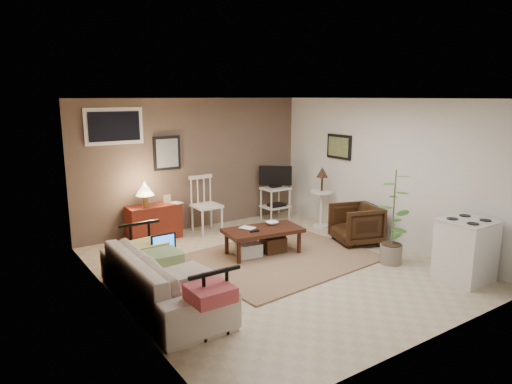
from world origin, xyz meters
TOP-DOWN VIEW (x-y plane):
  - floor at (0.00, 0.00)m, footprint 5.00×5.00m
  - art_back at (-0.55, 2.48)m, footprint 0.50×0.03m
  - art_right at (2.23, 1.05)m, footprint 0.03×0.60m
  - window at (-1.45, 2.48)m, footprint 0.96×0.03m
  - rug at (0.27, 0.24)m, footprint 2.81×2.33m
  - coffee_table at (0.15, 0.53)m, footprint 1.26×0.77m
  - sofa at (-1.80, -0.19)m, footprint 0.64×2.19m
  - sofa_pillows at (-1.75, -0.44)m, footprint 0.42×2.08m
  - sofa_end_rails at (-1.67, -0.19)m, footprint 0.59×2.18m
  - laptop at (-1.59, 0.19)m, footprint 0.34×0.24m
  - red_console at (-0.95, 2.26)m, footprint 0.90×0.40m
  - spindle_chair at (0.03, 2.14)m, footprint 0.47×0.47m
  - tv_stand at (1.58, 2.13)m, footprint 0.53×0.45m
  - side_table at (1.97, 1.20)m, footprint 0.43×0.43m
  - armchair at (1.78, 0.13)m, footprint 0.85×0.87m
  - potted_plant at (1.52, -0.83)m, footprint 0.36×0.36m
  - stove at (1.84, -1.80)m, footprint 0.65×0.60m
  - bowl at (0.41, 0.64)m, footprint 0.20×0.08m
  - book_table at (-0.12, 0.63)m, footprint 0.16×0.08m
  - book_console at (-0.61, 2.14)m, footprint 0.15×0.06m

SIDE VIEW (x-z plane):
  - floor at x=0.00m, z-range 0.00..0.00m
  - rug at x=0.27m, z-range 0.00..0.03m
  - coffee_table at x=0.15m, z-range 0.03..0.48m
  - red_console at x=-0.95m, z-range -0.16..0.88m
  - armchair at x=1.78m, z-range 0.00..0.73m
  - sofa_end_rails at x=-1.67m, z-range 0.00..0.74m
  - stove at x=1.84m, z-range 0.00..0.85m
  - sofa at x=-1.80m, z-range 0.00..0.85m
  - spindle_chair at x=0.03m, z-range -0.03..0.99m
  - sofa_pillows at x=-1.75m, z-range 0.45..0.60m
  - bowl at x=0.41m, z-range 0.43..0.62m
  - book_table at x=-0.12m, z-range 0.43..0.65m
  - laptop at x=-1.59m, z-range 0.44..0.67m
  - tv_stand at x=1.58m, z-range 0.03..1.12m
  - book_console at x=-0.61m, z-range 0.60..0.80m
  - side_table at x=1.97m, z-range 0.14..1.28m
  - potted_plant at x=1.52m, z-range 0.05..1.48m
  - art_back at x=-0.55m, z-range 1.15..1.75m
  - art_right at x=2.23m, z-range 1.29..1.75m
  - window at x=-1.45m, z-range 1.65..2.25m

